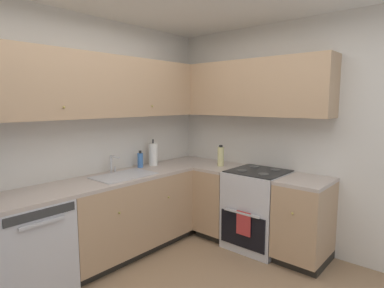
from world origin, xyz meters
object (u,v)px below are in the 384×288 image
object	(u,v)px
oven_range	(258,208)
oil_bottle	(221,156)
dishwasher	(28,248)
paper_towel_roll	(153,154)
soap_bottle	(140,160)

from	to	relation	value
oven_range	oil_bottle	world-z (taller)	oil_bottle
dishwasher	paper_towel_roll	size ratio (longest dim) A/B	2.52
soap_bottle	oven_range	bearing A→B (deg)	-58.60
dishwasher	oil_bottle	size ratio (longest dim) A/B	3.27
oven_range	oil_bottle	bearing A→B (deg)	92.03
soap_bottle	oil_bottle	bearing A→B (deg)	-43.61
soap_bottle	paper_towel_roll	bearing A→B (deg)	-5.93
oven_range	soap_bottle	size ratio (longest dim) A/B	5.06
oil_bottle	paper_towel_roll	bearing A→B (deg)	128.29
dishwasher	oven_range	size ratio (longest dim) A/B	0.82
soap_bottle	dishwasher	bearing A→B (deg)	-172.67
oven_range	oil_bottle	distance (m)	0.76
dishwasher	soap_bottle	size ratio (longest dim) A/B	4.15
oven_range	soap_bottle	world-z (taller)	soap_bottle
oven_range	paper_towel_roll	xyz separation A→B (m)	(-0.54, 1.18, 0.57)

